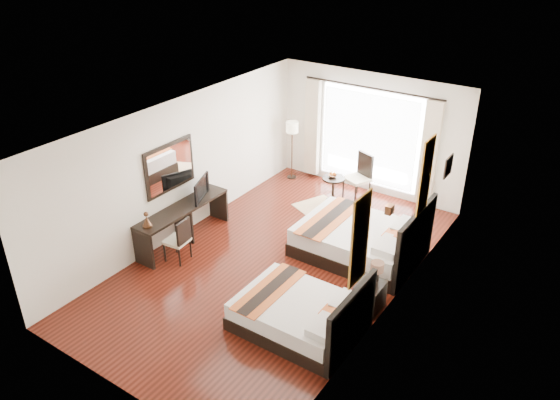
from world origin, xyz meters
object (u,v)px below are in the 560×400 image
Objects in this scene: console_desk at (184,224)px; floor_lamp at (292,131)px; bed_near at (302,314)px; side_table at (333,189)px; table_lamp at (377,268)px; vase at (368,283)px; bed_far at (362,240)px; window_chair at (357,185)px; desk_chair at (178,247)px; fruit_bowl at (332,176)px; television at (198,188)px; nightstand at (370,296)px.

console_desk is 3.77m from floor_lamp.
bed_near reaches higher than side_table.
floor_lamp is at bearing 87.22° from console_desk.
table_lamp is 0.29m from vase.
bed_far is 2.09× the size of window_chair.
side_table is 0.58m from window_chair.
desk_chair is at bearing -56.07° from console_desk.
bed_near reaches higher than vase.
console_desk is at bearing -176.56° from table_lamp.
bed_near reaches higher than fruit_bowl.
bed_far is 1.71m from vase.
window_chair is (2.03, 3.57, -0.05)m from console_desk.
television is at bearing 87.55° from console_desk.
bed_near is 0.86× the size of console_desk.
nightstand is 0.83× the size of side_table.
console_desk is 0.70m from desk_chair.
console_desk is at bearing 164.44° from bed_near.
table_lamp is at bearing -50.03° from fruit_bowl.
table_lamp is 0.16× the size of console_desk.
bed_near is 3.86× the size of nightstand.
desk_chair reaches higher than vase.
bed_near is 1.25m from nightstand.
bed_far is at bearing 51.15° from window_chair.
fruit_bowl is 0.18× the size of window_chair.
bed_near is 3.67m from television.
bed_near is 1.31× the size of floor_lamp.
console_desk is at bearing -117.55° from side_table.
floor_lamp is (-3.16, 4.60, 0.94)m from bed_near.
desk_chair is at bearing 173.10° from bed_near.
television is (0.02, 0.47, 0.60)m from console_desk.
nightstand is 3.96m from window_chair.
desk_chair is 0.82× the size of window_chair.
window_chair is (2.01, 3.10, -0.65)m from television.
side_table is at bearing 133.19° from bed_far.
nightstand is 3.68m from desk_chair.
vase is (-0.04, -0.22, -0.18)m from table_lamp.
television is (-3.98, 0.33, 0.74)m from nightstand.
bed_far reaches higher than table_lamp.
console_desk is at bearing -154.75° from bed_far.
desk_chair is 1.49× the size of side_table.
bed_far is 2.37m from window_chair.
bed_far is 11.31× the size of fruit_bowl.
side_table is (-1.54, 1.64, -0.03)m from bed_far.
fruit_bowl is (1.42, -0.53, -0.61)m from floor_lamp.
table_lamp is at bearing -41.67° from floor_lamp.
floor_lamp reaches higher than console_desk.
floor_lamp reaches higher than bed_near.
desk_chair is (0.39, -0.57, -0.11)m from console_desk.
floor_lamp is at bearing -93.20° from desk_chair.
floor_lamp is 1.81m from side_table.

